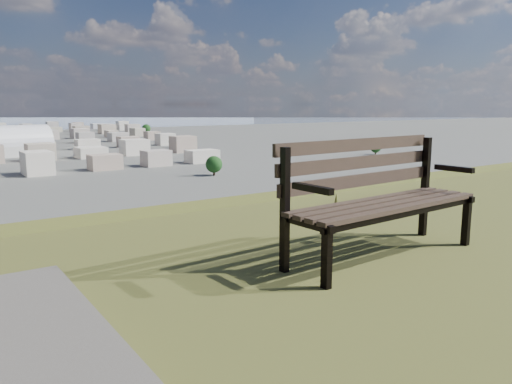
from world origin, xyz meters
TOP-DOWN VIEW (x-y plane):
  - park_bench at (1.20, 1.45)m, footprint 2.01×0.73m
  - grass_tufts at (-0.48, -0.09)m, footprint 12.49×6.88m

SIDE VIEW (x-z plane):
  - grass_tufts at x=-0.48m, z-range 24.98..25.26m
  - park_bench at x=1.20m, z-range 25.07..26.10m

